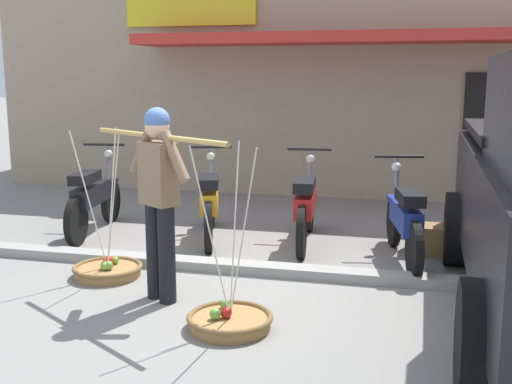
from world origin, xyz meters
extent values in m
plane|color=gray|center=(0.00, 0.00, 0.00)|extent=(90.00, 90.00, 0.00)
cube|color=gray|center=(0.00, 0.70, 0.05)|extent=(20.00, 0.24, 0.10)
cylinder|color=black|center=(-0.58, -0.19, 0.43)|extent=(0.15, 0.15, 0.86)
cylinder|color=black|center=(-0.43, -0.28, 0.43)|extent=(0.15, 0.15, 0.86)
cube|color=#84664C|center=(-0.50, -0.23, 1.13)|extent=(0.39, 0.35, 0.54)
sphere|color=#E0B78E|center=(-0.50, -0.23, 1.53)|extent=(0.21, 0.21, 0.21)
sphere|color=#4C70B2|center=(-0.50, -0.23, 1.58)|extent=(0.22, 0.22, 0.22)
cylinder|color=#84664C|center=(-0.71, -0.11, 1.30)|extent=(0.33, 0.25, 0.43)
cylinder|color=#84664C|center=(-0.30, -0.36, 1.30)|extent=(0.33, 0.25, 0.43)
cylinder|color=tan|center=(-0.50, -0.23, 1.45)|extent=(1.56, 0.99, 0.04)
cylinder|color=#9E7542|center=(-1.27, 0.24, 0.04)|extent=(0.64, 0.64, 0.09)
torus|color=brown|center=(-1.27, 0.24, 0.10)|extent=(0.68, 0.68, 0.05)
sphere|color=#B3211C|center=(-1.28, 0.20, 0.13)|extent=(0.08, 0.08, 0.08)
sphere|color=red|center=(-1.30, 0.32, 0.14)|extent=(0.10, 0.10, 0.10)
sphere|color=gold|center=(-1.24, 0.21, 0.13)|extent=(0.08, 0.08, 0.08)
sphere|color=#6DA940|center=(-1.26, 0.38, 0.13)|extent=(0.08, 0.08, 0.08)
sphere|color=#76B645|center=(-1.26, 0.16, 0.13)|extent=(0.09, 0.09, 0.09)
sphere|color=#69A33E|center=(-1.23, 0.18, 0.14)|extent=(0.09, 0.09, 0.09)
cylinder|color=silver|center=(-1.27, 0.39, 0.77)|extent=(0.01, 0.31, 1.36)
cylinder|color=silver|center=(-1.40, 0.17, 0.77)|extent=(0.27, 0.16, 1.36)
cylinder|color=silver|center=(-1.15, 0.17, 0.77)|extent=(0.27, 0.16, 1.36)
cylinder|color=#9E7542|center=(0.26, -0.71, 0.04)|extent=(0.64, 0.64, 0.09)
torus|color=brown|center=(0.26, -0.71, 0.10)|extent=(0.68, 0.68, 0.05)
sphere|color=red|center=(0.24, -0.73, 0.13)|extent=(0.09, 0.09, 0.09)
sphere|color=#6FAB41|center=(0.16, -0.78, 0.13)|extent=(0.09, 0.09, 0.09)
sphere|color=#669F3C|center=(0.17, -0.54, 0.13)|extent=(0.08, 0.08, 0.08)
cylinder|color=silver|center=(0.26, -0.56, 0.77)|extent=(0.01, 0.31, 1.36)
cylinder|color=silver|center=(0.14, -0.78, 0.77)|extent=(0.27, 0.16, 1.36)
cylinder|color=silver|center=(0.39, -0.78, 0.77)|extent=(0.27, 0.16, 1.36)
cylinder|color=black|center=(-2.33, 2.43, 0.29)|extent=(0.16, 0.59, 0.58)
cylinder|color=black|center=(-2.15, 1.20, 0.29)|extent=(0.16, 0.59, 0.58)
cube|color=black|center=(-2.33, 2.43, 0.55)|extent=(0.18, 0.30, 0.06)
cube|color=black|center=(-2.23, 1.72, 0.51)|extent=(0.33, 0.92, 0.24)
cube|color=black|center=(-2.20, 1.54, 0.75)|extent=(0.30, 0.59, 0.12)
cylinder|color=slate|center=(-2.32, 2.33, 0.68)|extent=(0.10, 0.30, 0.76)
cylinder|color=black|center=(-2.31, 2.25, 1.07)|extent=(0.54, 0.11, 0.04)
sphere|color=silver|center=(-2.33, 2.41, 0.93)|extent=(0.11, 0.11, 0.11)
cylinder|color=black|center=(-0.93, 2.49, 0.29)|extent=(0.24, 0.58, 0.58)
cylinder|color=black|center=(-0.57, 1.30, 0.29)|extent=(0.24, 0.58, 0.58)
cube|color=orange|center=(-0.93, 2.49, 0.55)|extent=(0.21, 0.31, 0.06)
cube|color=orange|center=(-0.72, 1.80, 0.51)|extent=(0.45, 0.92, 0.24)
cube|color=black|center=(-0.67, 1.63, 0.75)|extent=(0.37, 0.60, 0.12)
cylinder|color=slate|center=(-0.90, 2.40, 0.68)|extent=(0.14, 0.30, 0.76)
cylinder|color=black|center=(-0.88, 2.32, 1.07)|extent=(0.53, 0.19, 0.04)
sphere|color=silver|center=(-0.92, 2.47, 0.93)|extent=(0.11, 0.11, 0.11)
cylinder|color=black|center=(0.36, 2.57, 0.29)|extent=(0.13, 0.58, 0.58)
cylinder|color=black|center=(0.47, 1.33, 0.29)|extent=(0.13, 0.58, 0.58)
cube|color=red|center=(0.36, 2.57, 0.55)|extent=(0.17, 0.29, 0.06)
cube|color=red|center=(0.42, 1.85, 0.51)|extent=(0.28, 0.91, 0.24)
cube|color=black|center=(0.44, 1.67, 0.75)|extent=(0.27, 0.58, 0.12)
cylinder|color=slate|center=(0.37, 2.47, 0.68)|extent=(0.09, 0.30, 0.76)
cylinder|color=black|center=(0.38, 2.39, 1.07)|extent=(0.54, 0.09, 0.04)
sphere|color=silver|center=(0.36, 2.55, 0.93)|extent=(0.11, 0.11, 0.11)
cylinder|color=black|center=(1.42, 2.11, 0.29)|extent=(0.19, 0.58, 0.58)
cylinder|color=black|center=(1.66, 0.89, 0.29)|extent=(0.19, 0.58, 0.58)
cube|color=navy|center=(1.42, 2.11, 0.55)|extent=(0.19, 0.30, 0.06)
cube|color=navy|center=(1.56, 1.40, 0.51)|extent=(0.37, 0.92, 0.24)
cube|color=black|center=(1.59, 1.22, 0.75)|extent=(0.32, 0.59, 0.12)
cylinder|color=slate|center=(1.44, 2.01, 0.68)|extent=(0.12, 0.30, 0.76)
cylinder|color=black|center=(1.46, 1.93, 1.07)|extent=(0.54, 0.14, 0.04)
sphere|color=silver|center=(1.43, 2.09, 0.93)|extent=(0.11, 0.11, 0.11)
cylinder|color=black|center=(2.04, -1.39, 0.38)|extent=(0.27, 0.76, 0.76)
cylinder|color=black|center=(2.09, 1.52, 0.38)|extent=(0.27, 0.76, 0.76)
cube|color=tan|center=(0.92, 7.36, 2.10)|extent=(13.00, 5.00, 4.20)
cube|color=red|center=(0.92, 4.36, 2.50)|extent=(7.15, 1.00, 0.16)
cube|color=black|center=(2.87, 4.84, 1.00)|extent=(1.10, 0.06, 2.00)
cube|color=olive|center=(1.78, 1.87, 0.16)|extent=(0.44, 0.36, 0.32)
camera|label=1|loc=(1.59, -5.18, 1.96)|focal=44.16mm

